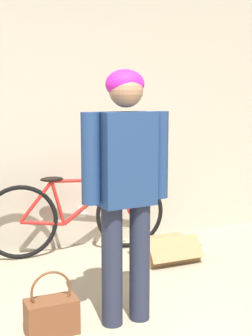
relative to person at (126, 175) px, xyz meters
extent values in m
cube|color=#B7AD99|center=(-0.30, 1.75, 0.29)|extent=(8.00, 0.06, 2.60)
cube|color=white|center=(0.25, 1.71, -0.66)|extent=(0.08, 0.01, 0.12)
cylinder|color=#23283D|center=(-0.10, 0.00, -0.60)|extent=(0.14, 0.14, 0.81)
cylinder|color=#23283D|center=(0.10, 0.00, -0.60)|extent=(0.14, 0.14, 0.81)
cube|color=navy|center=(0.00, 0.00, 0.11)|extent=(0.38, 0.24, 0.61)
cylinder|color=navy|center=(-0.24, 0.00, 0.12)|extent=(0.12, 0.12, 0.58)
cylinder|color=navy|center=(0.24, 0.00, 0.12)|extent=(0.12, 0.12, 0.58)
sphere|color=#A37556|center=(0.00, 0.00, 0.55)|extent=(0.22, 0.22, 0.22)
ellipsoid|color=#D11EAD|center=(0.00, 0.01, 0.58)|extent=(0.25, 0.23, 0.19)
torus|color=black|center=(-0.41, 1.53, -0.66)|extent=(0.71, 0.10, 0.71)
torus|color=black|center=(0.67, 1.43, -0.66)|extent=(0.71, 0.10, 0.71)
cylinder|color=red|center=(-0.21, 1.51, -0.68)|extent=(0.42, 0.07, 0.09)
cylinder|color=red|center=(-0.26, 1.52, -0.47)|extent=(0.33, 0.06, 0.39)
cylinder|color=red|center=(-0.06, 1.50, -0.50)|extent=(0.14, 0.05, 0.43)
cylinder|color=red|center=(0.27, 1.47, -0.50)|extent=(0.57, 0.09, 0.44)
cylinder|color=red|center=(0.21, 1.47, -0.29)|extent=(0.65, 0.09, 0.05)
cylinder|color=red|center=(0.60, 1.44, -0.48)|extent=(0.16, 0.05, 0.37)
cylinder|color=red|center=(0.56, 1.44, -0.27)|extent=(0.07, 0.04, 0.08)
cylinder|color=red|center=(0.58, 1.44, -0.24)|extent=(0.06, 0.46, 0.02)
ellipsoid|color=black|center=(-0.11, 1.50, -0.26)|extent=(0.23, 0.10, 0.05)
cube|color=brown|center=(-0.51, 0.04, -0.90)|extent=(0.33, 0.18, 0.23)
torus|color=brown|center=(-0.51, 0.04, -0.72)|extent=(0.27, 0.02, 0.27)
cube|color=#A87F51|center=(0.84, 1.01, -0.93)|extent=(0.55, 0.42, 0.17)
cube|color=#A87F51|center=(0.84, 0.80, -0.85)|extent=(0.52, 0.15, 0.19)
camera|label=1|loc=(-1.19, -2.75, 0.51)|focal=50.00mm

